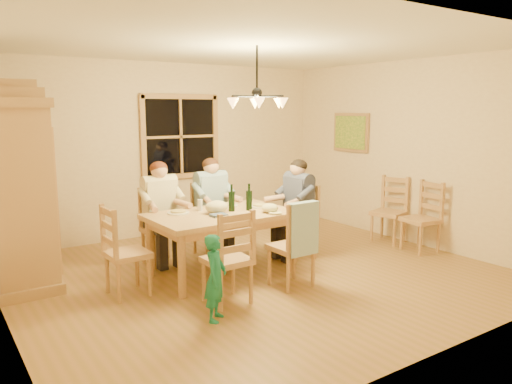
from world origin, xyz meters
TOP-DOWN VIEW (x-y plane):
  - floor at (0.00, 0.00)m, footprint 5.50×5.50m
  - ceiling at (0.00, 0.00)m, footprint 5.50×5.00m
  - wall_back at (0.00, 2.50)m, footprint 5.50×0.02m
  - wall_right at (2.75, 0.00)m, footprint 0.02×5.00m
  - window at (0.20, 2.47)m, footprint 1.30×0.06m
  - painting at (2.71, 1.20)m, footprint 0.06×0.78m
  - chandelier at (-0.00, 0.00)m, footprint 0.77×0.68m
  - armoire at (-2.42, 1.28)m, footprint 0.66×1.40m
  - dining_table at (-0.35, 0.23)m, footprint 1.72×1.07m
  - chair_far_left at (-0.79, 1.03)m, footprint 0.45×0.43m
  - chair_far_right at (-0.04, 1.04)m, footprint 0.45×0.43m
  - chair_near_left at (-0.77, -0.58)m, footprint 0.45×0.43m
  - chair_near_right at (0.08, -0.56)m, footprint 0.45×0.43m
  - chair_end_left at (-1.54, 0.21)m, footprint 0.43×0.45m
  - chair_end_right at (0.83, 0.25)m, footprint 0.43×0.45m
  - adult_woman at (-0.79, 1.03)m, footprint 0.40×0.43m
  - adult_plaid_man at (-0.04, 1.04)m, footprint 0.40×0.43m
  - adult_slate_man at (0.83, 0.25)m, footprint 0.43×0.40m
  - towel at (0.09, -0.75)m, footprint 0.38×0.11m
  - wine_bottle_a at (-0.20, 0.25)m, footprint 0.08×0.08m
  - wine_bottle_b at (0.01, 0.18)m, footprint 0.08×0.08m
  - plate_woman at (-0.80, 0.48)m, footprint 0.26×0.26m
  - plate_plaid at (-0.09, 0.53)m, footprint 0.26×0.26m
  - plate_slate at (0.23, 0.26)m, footprint 0.26×0.26m
  - wine_glass_a at (-0.51, 0.48)m, footprint 0.06×0.06m
  - wine_glass_b at (0.11, 0.34)m, footprint 0.06×0.06m
  - cap at (0.13, -0.08)m, footprint 0.20×0.20m
  - napkin at (-0.49, 0.07)m, footprint 0.18×0.14m
  - cloth_bundle at (-0.42, 0.24)m, footprint 0.28×0.22m
  - child at (-1.08, -0.90)m, footprint 0.36×0.36m
  - chair_spare_front at (2.45, -0.48)m, footprint 0.47×0.49m
  - chair_spare_back at (2.45, 0.10)m, footprint 0.52×0.54m

SIDE VIEW (x-z plane):
  - floor at x=0.00m, z-range 0.00..0.00m
  - chair_far_left at x=-0.79m, z-range -0.19..0.80m
  - chair_far_right at x=-0.04m, z-range -0.19..0.80m
  - chair_near_left at x=-0.77m, z-range -0.19..0.80m
  - chair_near_right at x=0.08m, z-range -0.19..0.80m
  - chair_end_left at x=-1.54m, z-range -0.19..0.80m
  - chair_end_right at x=0.83m, z-range -0.19..0.80m
  - chair_spare_front at x=2.45m, z-range -0.19..0.80m
  - chair_spare_back at x=2.45m, z-range -0.19..0.80m
  - child at x=-1.08m, z-range 0.00..0.84m
  - dining_table at x=-0.35m, z-range 0.28..1.04m
  - towel at x=0.09m, z-range 0.41..0.99m
  - plate_woman at x=-0.80m, z-range 0.76..0.78m
  - plate_plaid at x=-0.09m, z-range 0.76..0.78m
  - plate_slate at x=0.23m, z-range 0.76..0.78m
  - napkin at x=-0.49m, z-range 0.76..0.79m
  - cap at x=0.13m, z-range 0.76..0.87m
  - wine_glass_a at x=-0.51m, z-range 0.76..0.90m
  - wine_glass_b at x=0.11m, z-range 0.76..0.90m
  - cloth_bundle at x=-0.42m, z-range 0.76..0.91m
  - adult_woman at x=-0.79m, z-range 0.40..1.28m
  - adult_plaid_man at x=-0.04m, z-range 0.40..1.28m
  - adult_slate_man at x=0.83m, z-range 0.40..1.28m
  - wine_bottle_a at x=-0.20m, z-range 0.76..1.09m
  - wine_bottle_b at x=0.01m, z-range 0.76..1.09m
  - armoire at x=-2.42m, z-range -0.09..2.21m
  - wall_back at x=0.00m, z-range 0.00..2.70m
  - wall_right at x=2.75m, z-range 0.00..2.70m
  - window at x=0.20m, z-range 0.90..2.20m
  - painting at x=2.71m, z-range 1.28..1.92m
  - chandelier at x=0.00m, z-range 1.72..2.43m
  - ceiling at x=0.00m, z-range 2.69..2.71m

